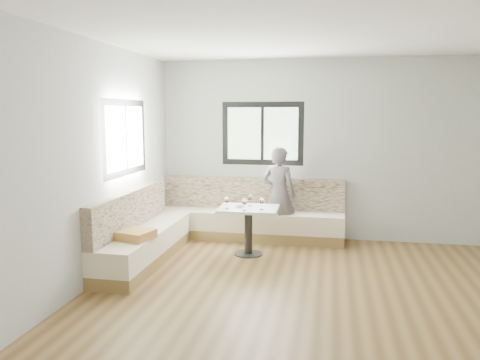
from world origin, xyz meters
name	(u,v)px	position (x,y,z in m)	size (l,w,h in m)	color
room	(306,167)	(-0.08, 0.08, 1.41)	(5.01, 5.01, 2.81)	brown
banquette	(207,226)	(-1.59, 1.63, 0.33)	(2.90, 2.80, 0.95)	olive
table	(248,219)	(-0.93, 1.42, 0.50)	(0.84, 0.66, 0.67)	black
person	(279,195)	(-0.59, 2.15, 0.74)	(0.54, 0.35, 1.48)	#5A5255
olive_ramekin	(240,206)	(-1.06, 1.42, 0.69)	(0.11, 0.11, 0.04)	white
wine_glass_a	(227,200)	(-1.21, 1.29, 0.79)	(0.08, 0.08, 0.17)	white
wine_glass_b	(244,202)	(-0.95, 1.21, 0.79)	(0.08, 0.08, 0.17)	white
wine_glass_c	(262,201)	(-0.73, 1.30, 0.79)	(0.08, 0.08, 0.17)	white
wine_glass_d	(250,198)	(-0.94, 1.54, 0.79)	(0.08, 0.08, 0.17)	white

